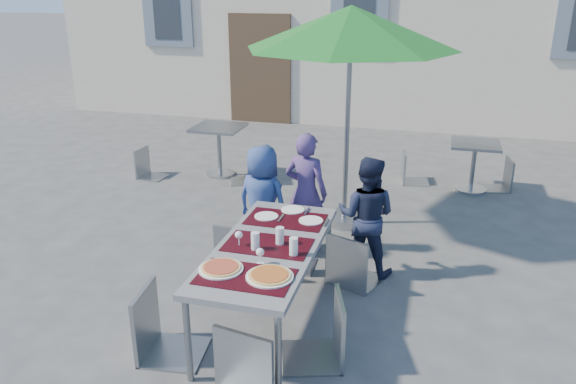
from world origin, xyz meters
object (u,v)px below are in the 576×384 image
(pizza_near_left, at_px, (221,268))
(chair_2, at_px, (354,229))
(dining_table, at_px, (268,251))
(bg_chair_r_0, at_px, (250,147))
(bg_chair_r_1, at_px, (505,156))
(child_0, at_px, (262,202))
(chair_0, at_px, (239,218))
(chair_4, at_px, (327,291))
(patio_umbrella, at_px, (351,30))
(chair_5, at_px, (234,333))
(bg_chair_l_0, at_px, (146,146))
(pizza_near_right, at_px, (270,276))
(chair_3, at_px, (155,283))
(cafe_table_0, at_px, (219,141))
(chair_1, at_px, (293,222))
(cafe_table_1, at_px, (474,159))
(bg_chair_l_1, at_px, (412,150))
(child_2, at_px, (366,216))
(child_1, at_px, (306,193))

(pizza_near_left, xyz_separation_m, chair_2, (0.79, 1.35, -0.17))
(dining_table, distance_m, chair_2, 1.03)
(bg_chair_r_0, bearing_deg, bg_chair_r_1, 10.14)
(child_0, height_order, chair_0, child_0)
(chair_4, bearing_deg, dining_table, 148.66)
(patio_umbrella, bearing_deg, chair_5, -92.62)
(pizza_near_left, relative_size, bg_chair_l_0, 0.40)
(pizza_near_right, bearing_deg, dining_table, 108.75)
(child_0, bearing_deg, chair_0, 94.99)
(chair_3, bearing_deg, chair_2, 48.56)
(chair_4, bearing_deg, child_0, 122.59)
(pizza_near_right, distance_m, cafe_table_0, 4.65)
(chair_1, height_order, cafe_table_1, chair_1)
(child_0, distance_m, bg_chair_r_0, 2.41)
(patio_umbrella, bearing_deg, bg_chair_l_1, 69.05)
(chair_2, xyz_separation_m, bg_chair_l_1, (0.34, 3.23, -0.10))
(child_0, height_order, bg_chair_r_0, child_0)
(chair_2, relative_size, bg_chair_r_1, 1.20)
(pizza_near_left, distance_m, pizza_near_right, 0.39)
(chair_0, xyz_separation_m, bg_chair_l_0, (-2.40, 2.50, -0.13))
(chair_2, bearing_deg, child_2, 76.65)
(child_2, xyz_separation_m, chair_5, (-0.57, -2.21, 0.01))
(chair_1, height_order, chair_2, chair_2)
(chair_4, bearing_deg, chair_2, 89.27)
(cafe_table_0, bearing_deg, child_0, -58.63)
(pizza_near_right, height_order, bg_chair_r_0, bg_chair_r_0)
(child_0, xyz_separation_m, child_1, (0.40, 0.27, 0.05))
(dining_table, distance_m, chair_3, 0.94)
(child_0, bearing_deg, chair_5, 117.64)
(patio_umbrella, distance_m, bg_chair_l_0, 3.77)
(child_2, relative_size, chair_1, 1.33)
(pizza_near_left, relative_size, chair_1, 0.37)
(pizza_near_left, distance_m, cafe_table_1, 4.87)
(chair_2, xyz_separation_m, chair_4, (-0.02, -1.19, 0.01))
(chair_2, bearing_deg, bg_chair_l_1, 84.07)
(child_2, height_order, bg_chair_r_1, child_2)
(child_0, relative_size, chair_4, 1.20)
(chair_1, distance_m, bg_chair_l_0, 3.67)
(pizza_near_right, bearing_deg, chair_3, -173.50)
(child_0, distance_m, chair_0, 0.49)
(child_1, relative_size, bg_chair_l_1, 1.54)
(child_2, relative_size, bg_chair_l_1, 1.42)
(chair_4, bearing_deg, chair_1, 114.75)
(bg_chair_r_0, distance_m, cafe_table_1, 3.18)
(pizza_near_left, distance_m, patio_umbrella, 3.24)
(pizza_near_left, height_order, bg_chair_r_0, bg_chair_r_0)
(chair_5, bearing_deg, child_2, 75.68)
(pizza_near_right, relative_size, child_0, 0.29)
(chair_4, xyz_separation_m, bg_chair_r_1, (1.63, 4.45, -0.12))
(cafe_table_1, bearing_deg, child_2, -112.13)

